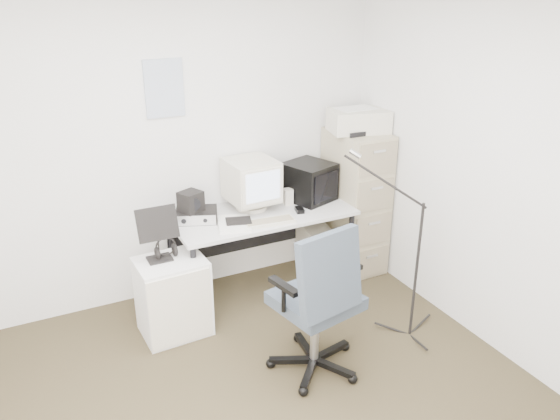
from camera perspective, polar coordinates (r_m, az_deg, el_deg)
name	(u,v)px	position (r m, az deg, el deg)	size (l,w,h in m)	color
wall_back	(171,151)	(4.48, -11.29, 6.07)	(3.60, 0.02, 2.50)	white
wall_right	(512,185)	(3.94, 23.07, 2.42)	(0.02, 3.60, 2.50)	white
wall_calendar	(164,88)	(4.35, -12.01, 12.32)	(0.30, 0.02, 0.44)	white
filing_cabinet	(355,201)	(5.03, 7.82, 0.91)	(0.40, 0.60, 1.30)	#A19981
printer	(358,121)	(4.82, 8.20, 9.22)	(0.49, 0.34, 0.19)	silver
desk	(262,251)	(4.69, -1.86, -4.35)	(1.50, 0.70, 0.73)	silver
crt_monitor	(251,185)	(4.55, -3.02, 2.66)	(0.38, 0.40, 0.42)	silver
crt_tv	(309,181)	(4.77, 3.04, 3.00)	(0.36, 0.38, 0.33)	black
desk_speaker	(288,197)	(4.68, 0.83, 1.40)	(0.07, 0.07, 0.14)	beige
keyboard	(269,222)	(4.33, -1.12, -1.25)	(0.41, 0.15, 0.02)	silver
mouse	(300,210)	(4.54, 2.05, 0.01)	(0.06, 0.11, 0.03)	black
radio_receiver	(196,215)	(4.42, -8.72, -0.51)	(0.32, 0.23, 0.09)	black
radio_speaker	(191,202)	(4.35, -9.31, 0.88)	(0.16, 0.15, 0.16)	black
papers	(234,224)	(4.31, -4.84, -1.42)	(0.24, 0.33, 0.02)	white
pc_tower	(315,250)	(5.02, 3.69, -4.15)	(0.22, 0.50, 0.47)	silver
office_chair	(316,297)	(3.67, 3.76, -9.11)	(0.65, 0.65, 1.13)	#424B55
side_cart	(173,297)	(4.24, -11.11, -8.88)	(0.49, 0.40, 0.61)	white
music_stand	(157,233)	(4.03, -12.70, -2.38)	(0.29, 0.16, 0.43)	black
headphones	(166,250)	(4.12, -11.82, -4.16)	(0.17, 0.17, 0.03)	black
mic_stand	(419,251)	(4.06, 14.27, -4.20)	(0.02, 0.02, 1.41)	black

